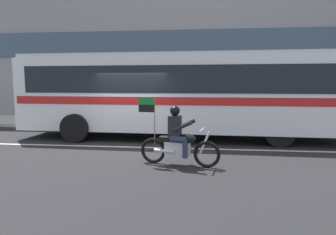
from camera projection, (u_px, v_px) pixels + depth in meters
name	position (u px, v px, depth m)	size (l,w,h in m)	color
ground_plane	(132.00, 143.00, 10.44)	(60.00, 60.00, 0.00)	black
sidewalk_curb	(154.00, 123.00, 15.46)	(28.00, 3.80, 0.15)	#B7B2A8
lane_center_stripe	(127.00, 147.00, 9.85)	(26.60, 0.14, 0.01)	silver
office_building_facade	(160.00, 10.00, 16.99)	(28.00, 0.89, 12.75)	gray
transit_bus	(182.00, 90.00, 11.21)	(12.40, 3.01, 3.22)	silver
motorcycle_with_rider	(178.00, 140.00, 7.58)	(2.17, 0.71, 1.78)	black
fire_hydrant	(69.00, 115.00, 15.09)	(0.22, 0.30, 0.75)	gold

